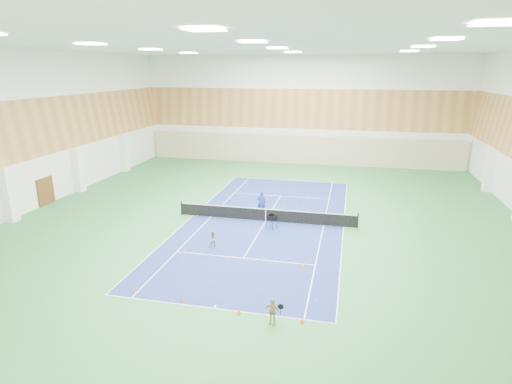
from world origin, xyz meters
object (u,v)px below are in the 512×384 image
at_px(coach, 261,202).
at_px(tennis_net, 266,214).
at_px(child_court, 213,239).
at_px(ball_cart, 272,222).
at_px(child_apron, 272,311).

bearing_deg(coach, tennis_net, 95.13).
height_order(tennis_net, coach, coach).
relative_size(coach, child_court, 1.65).
height_order(tennis_net, child_court, tennis_net).
bearing_deg(child_court, ball_cart, 41.05).
bearing_deg(tennis_net, child_apron, -77.33).
relative_size(tennis_net, child_apron, 10.91).
bearing_deg(ball_cart, coach, 139.12).
xyz_separation_m(coach, child_court, (-1.53, -6.81, -0.35)).
xyz_separation_m(tennis_net, coach, (-0.64, 1.53, 0.34)).
height_order(child_court, child_apron, child_apron).
bearing_deg(child_court, coach, 65.02).
bearing_deg(tennis_net, coach, 112.69).
relative_size(coach, ball_cart, 1.78).
relative_size(child_apron, ball_cart, 1.18).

